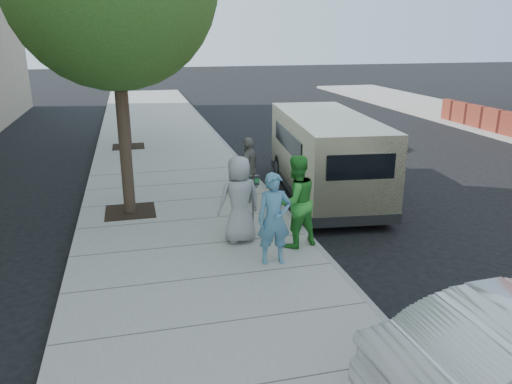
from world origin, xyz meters
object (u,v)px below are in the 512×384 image
parking_meter (253,192)px  person_green_shirt (295,201)px  tree_far (120,17)px  person_officer (274,219)px  van (325,154)px  person_striped_polo (249,169)px  person_gray_shirt (239,199)px

parking_meter → person_green_shirt: (0.70, -0.76, -0.02)m
tree_far → person_officer: size_ratio=3.69×
parking_meter → person_green_shirt: bearing=-39.4°
person_officer → van: bearing=61.1°
tree_far → parking_meter: (2.53, -9.75, -3.77)m
parking_meter → person_striped_polo: size_ratio=0.79×
parking_meter → van: van is taller
van → person_striped_polo: (-2.20, -0.33, -0.20)m
person_officer → person_striped_polo: size_ratio=1.04×
person_gray_shirt → person_officer: bearing=100.5°
person_officer → person_striped_polo: bearing=87.9°
parking_meter → person_gray_shirt: 0.44m
parking_meter → tree_far: bearing=112.4°
person_officer → person_green_shirt: bearing=49.9°
parking_meter → person_gray_shirt: person_gray_shirt is taller
van → tree_far: bearing=132.3°
person_striped_polo → tree_far: bearing=-125.5°
person_green_shirt → person_striped_polo: person_green_shirt is taller
tree_far → person_green_shirt: (3.23, -10.51, -3.78)m
tree_far → person_gray_shirt: size_ratio=3.55×
tree_far → parking_meter: size_ratio=4.86×
parking_meter → van: (2.66, 2.60, 0.07)m
parking_meter → person_officer: (0.06, -1.42, -0.09)m
parking_meter → van: size_ratio=0.21×
tree_far → parking_meter: tree_far is taller
van → person_green_shirt: van is taller
parking_meter → person_green_shirt: person_green_shirt is taller
person_green_shirt → van: bearing=-135.7°
person_officer → person_striped_polo: person_officer is taller
person_officer → person_striped_polo: 3.71m
parking_meter → person_green_shirt: size_ratio=0.70×
parking_meter → person_green_shirt: 1.03m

